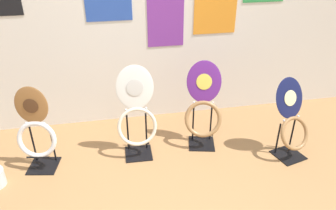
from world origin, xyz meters
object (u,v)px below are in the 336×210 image
(toilet_seat_display_purple_note, at_px, (203,111))
(toilet_seat_display_woodgrain, at_px, (36,132))
(toilet_seat_display_navy_moon, at_px, (292,123))
(toilet_seat_display_white_plain, at_px, (137,116))

(toilet_seat_display_purple_note, relative_size, toilet_seat_display_woodgrain, 1.05)
(toilet_seat_display_navy_moon, bearing_deg, toilet_seat_display_woodgrain, 173.86)
(toilet_seat_display_white_plain, bearing_deg, toilet_seat_display_woodgrain, -177.81)
(toilet_seat_display_woodgrain, bearing_deg, toilet_seat_display_navy_moon, -6.14)
(toilet_seat_display_navy_moon, bearing_deg, toilet_seat_display_purple_note, 156.63)
(toilet_seat_display_navy_moon, height_order, toilet_seat_display_white_plain, toilet_seat_display_white_plain)
(toilet_seat_display_purple_note, height_order, toilet_seat_display_white_plain, toilet_seat_display_white_plain)
(toilet_seat_display_white_plain, bearing_deg, toilet_seat_display_purple_note, 4.14)
(toilet_seat_display_purple_note, distance_m, toilet_seat_display_woodgrain, 1.69)
(toilet_seat_display_purple_note, distance_m, toilet_seat_display_navy_moon, 0.91)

